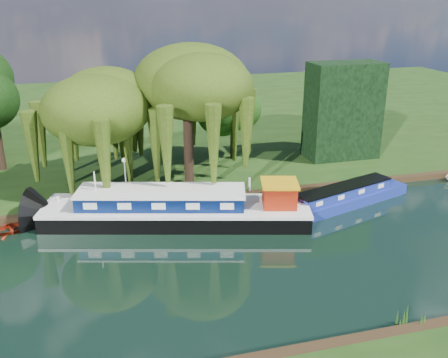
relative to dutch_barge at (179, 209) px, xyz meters
name	(u,v)px	position (x,y,z in m)	size (l,w,h in m)	color
ground	(135,274)	(-3.37, -5.61, -0.88)	(120.00, 120.00, 0.00)	black
far_bank	(105,119)	(-3.37, 28.39, -0.65)	(120.00, 52.00, 0.45)	black
dutch_barge	(179,209)	(0.00, 0.00, 0.00)	(17.20, 8.10, 3.54)	black
narrowboat	(343,198)	(11.31, -0.50, -0.31)	(11.05, 5.08, 1.61)	navy
red_dinghy	(15,231)	(-10.03, 1.38, -0.88)	(1.93, 2.70, 0.56)	maroon
willow_left	(99,108)	(-4.23, 6.53, 5.37)	(6.66, 6.66, 7.99)	black
willow_right	(187,94)	(1.80, 5.44, 6.23)	(7.49, 7.49, 9.12)	black
tree_far_right	(233,105)	(6.59, 10.32, 4.16)	(4.07, 4.07, 6.65)	black
conifer_hedge	(343,111)	(15.63, 8.39, 3.57)	(6.00, 3.00, 8.00)	black
lamppost	(125,166)	(-2.87, 4.89, 1.54)	(0.36, 0.36, 2.56)	silver
mooring_posts	(114,198)	(-3.87, 2.79, 0.07)	(19.16, 0.16, 1.00)	silver
reeds_near	(319,332)	(3.50, -13.19, -0.33)	(33.70, 1.50, 1.10)	#164211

